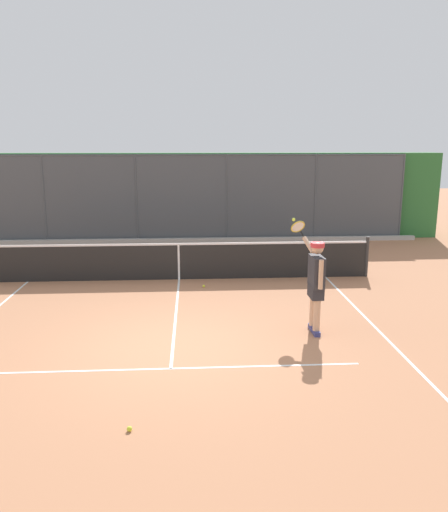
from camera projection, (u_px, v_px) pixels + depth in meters
name	position (u px, v px, depth m)	size (l,w,h in m)	color
ground_plane	(173.00, 347.00, 8.86)	(60.00, 60.00, 0.00)	#B27551
court_line_markings	(170.00, 376.00, 7.75)	(7.79, 9.78, 0.01)	white
fence_backdrop	(182.00, 197.00, 18.56)	(18.93, 1.37, 3.11)	#474C51
tennis_net	(179.00, 261.00, 13.13)	(10.01, 0.09, 1.07)	#2D2D2D
tennis_player	(316.00, 280.00, 9.35)	(0.48, 1.42, 2.02)	navy
tennis_ball_mid_court	(204.00, 286.00, 12.49)	(0.07, 0.07, 0.07)	#CCDB33
tennis_ball_by_sideline	(129.00, 429.00, 6.27)	(0.07, 0.07, 0.07)	#CCDB33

